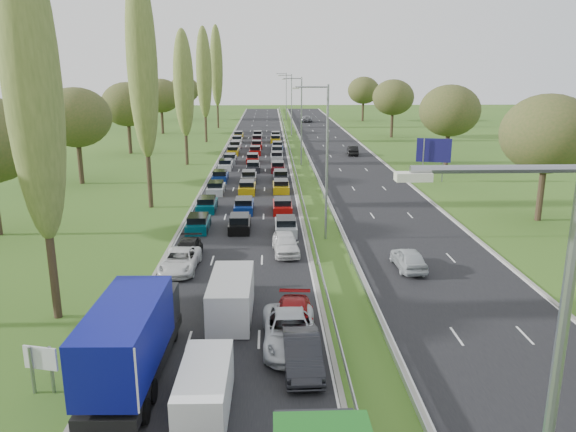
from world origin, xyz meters
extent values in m
plane|color=#32571B|center=(4.50, 80.00, 0.00)|extent=(260.00, 260.00, 0.00)
cube|color=black|center=(-2.25, 82.50, 0.00)|extent=(10.50, 215.00, 0.04)
cube|color=black|center=(11.25, 82.50, 0.00)|extent=(10.50, 215.00, 0.04)
cube|color=gray|center=(3.35, 82.50, 0.55)|extent=(0.06, 215.00, 0.32)
cube|color=gray|center=(5.65, 82.50, 0.55)|extent=(0.06, 215.00, 0.32)
cylinder|color=gray|center=(4.50, 43.00, 6.00)|extent=(0.18, 0.18, 12.00)
cylinder|color=gray|center=(4.50, 78.00, 6.00)|extent=(0.18, 0.18, 12.00)
cylinder|color=gray|center=(4.50, 113.00, 6.00)|extent=(0.18, 0.18, 12.00)
cylinder|color=gray|center=(4.50, 148.00, 6.00)|extent=(0.18, 0.18, 12.00)
cylinder|color=#2D2116|center=(-11.50, 29.00, 3.60)|extent=(0.44, 0.44, 7.20)
ellipsoid|color=#55652B|center=(-11.50, 29.00, 12.40)|extent=(2.80, 2.80, 16.00)
cylinder|color=#2D2116|center=(-11.50, 54.00, 3.96)|extent=(0.44, 0.44, 7.92)
ellipsoid|color=#55652B|center=(-11.50, 54.00, 13.64)|extent=(2.80, 2.80, 17.60)
cylinder|color=#2D2116|center=(-11.50, 79.00, 3.24)|extent=(0.44, 0.44, 6.48)
ellipsoid|color=#55652B|center=(-11.50, 79.00, 11.16)|extent=(2.80, 2.80, 14.40)
cylinder|color=#2D2116|center=(-11.50, 104.00, 3.60)|extent=(0.44, 0.44, 7.20)
ellipsoid|color=#55652B|center=(-11.50, 104.00, 12.40)|extent=(2.80, 2.80, 16.00)
cylinder|color=#2D2116|center=(-11.50, 129.00, 3.96)|extent=(0.44, 0.44, 7.92)
ellipsoid|color=#55652B|center=(-11.50, 129.00, 13.64)|extent=(2.80, 2.80, 17.60)
cylinder|color=#2D2116|center=(-22.00, 66.00, 2.42)|extent=(0.56, 0.56, 4.84)
ellipsoid|color=#38471E|center=(-22.00, 66.00, 7.70)|extent=(8.00, 8.00, 6.80)
cylinder|color=#2D2116|center=(-22.00, 90.00, 2.42)|extent=(0.56, 0.56, 4.84)
ellipsoid|color=#38471E|center=(-22.00, 90.00, 7.70)|extent=(8.00, 8.00, 6.80)
cylinder|color=#2D2116|center=(-22.00, 118.00, 2.42)|extent=(0.56, 0.56, 4.84)
ellipsoid|color=#38471E|center=(-22.00, 118.00, 7.70)|extent=(8.00, 8.00, 6.80)
cylinder|color=#2D2116|center=(-22.00, 150.00, 2.42)|extent=(0.56, 0.56, 4.84)
ellipsoid|color=#38471E|center=(-22.00, 150.00, 7.70)|extent=(8.00, 8.00, 6.80)
cylinder|color=#2D2116|center=(24.00, 48.00, 2.42)|extent=(0.56, 0.56, 4.84)
ellipsoid|color=#38471E|center=(24.00, 48.00, 7.70)|extent=(8.00, 8.00, 6.80)
cylinder|color=#2D2116|center=(24.00, 75.00, 2.42)|extent=(0.56, 0.56, 4.84)
ellipsoid|color=#38471E|center=(24.00, 75.00, 7.70)|extent=(8.00, 8.00, 6.80)
cylinder|color=#2D2116|center=(24.00, 110.00, 2.42)|extent=(0.56, 0.56, 4.84)
ellipsoid|color=#38471E|center=(24.00, 110.00, 7.70)|extent=(8.00, 8.00, 6.80)
cylinder|color=#2D2116|center=(24.00, 145.00, 2.42)|extent=(0.56, 0.56, 4.84)
ellipsoid|color=#38471E|center=(24.00, 145.00, 7.70)|extent=(8.00, 8.00, 6.80)
cube|color=#053F4C|center=(-5.90, 45.74, 0.44)|extent=(1.75, 4.00, 0.80)
cube|color=#053F4C|center=(-5.90, 52.47, 0.44)|extent=(1.75, 4.00, 0.80)
cube|color=#B2B7BC|center=(-5.73, 60.00, 0.44)|extent=(1.75, 4.00, 0.80)
cube|color=navy|center=(-5.84, 66.78, 0.44)|extent=(1.75, 4.00, 0.80)
cube|color=silver|center=(-5.82, 75.13, 0.44)|extent=(1.75, 4.00, 0.80)
cube|color=slate|center=(-5.56, 80.17, 0.44)|extent=(1.75, 4.00, 0.80)
cube|color=#BF990C|center=(-5.62, 88.07, 0.44)|extent=(1.75, 4.00, 0.80)
cube|color=silver|center=(-5.61, 94.26, 0.44)|extent=(1.75, 4.00, 0.80)
cube|color=silver|center=(-5.72, 102.10, 0.44)|extent=(1.75, 4.00, 0.80)
cube|color=#BF990C|center=(-5.88, 109.43, 0.44)|extent=(1.75, 4.00, 0.80)
cube|color=black|center=(-2.44, 45.68, 0.44)|extent=(1.75, 4.00, 0.80)
cube|color=navy|center=(-2.35, 51.90, 0.44)|extent=(1.75, 4.00, 0.80)
cube|color=#BF990C|center=(-2.37, 60.24, 0.44)|extent=(1.75, 4.00, 0.80)
cube|color=slate|center=(-2.39, 66.54, 0.44)|extent=(1.75, 4.00, 0.80)
cube|color=black|center=(-2.07, 73.38, 0.44)|extent=(1.75, 4.00, 0.80)
cube|color=#A50C0A|center=(-2.33, 80.29, 0.44)|extent=(1.75, 4.00, 0.80)
cube|color=#A50C0A|center=(-2.16, 88.22, 0.44)|extent=(1.75, 4.00, 0.80)
cube|color=#A50C0A|center=(-2.06, 95.21, 0.44)|extent=(1.75, 4.00, 0.80)
cube|color=#590F14|center=(-2.19, 103.05, 0.44)|extent=(1.75, 4.00, 0.80)
cube|color=#B2B7BC|center=(-2.20, 109.96, 0.44)|extent=(1.75, 4.00, 0.80)
cube|color=#B2B7BC|center=(1.39, 44.73, 0.44)|extent=(1.75, 4.00, 0.80)
cube|color=#A50C0A|center=(1.27, 51.67, 0.44)|extent=(1.75, 4.00, 0.80)
cube|color=#BF990C|center=(1.32, 60.71, 0.44)|extent=(1.75, 4.00, 0.80)
cube|color=black|center=(1.40, 66.71, 0.44)|extent=(1.75, 4.00, 0.80)
cube|color=#590F14|center=(1.16, 73.10, 0.44)|extent=(1.75, 4.00, 0.80)
cube|color=#B2B7BC|center=(1.12, 81.95, 0.44)|extent=(1.75, 4.00, 0.80)
cube|color=slate|center=(1.27, 88.12, 0.44)|extent=(1.75, 4.00, 0.80)
cube|color=navy|center=(1.41, 93.62, 0.44)|extent=(1.75, 4.00, 0.80)
cube|color=#BF990C|center=(1.18, 102.73, 0.44)|extent=(1.75, 4.00, 0.80)
cube|color=#B2B7BC|center=(1.28, 108.74, 0.44)|extent=(1.75, 4.00, 0.80)
imported|color=silver|center=(-5.94, 36.10, 0.71)|extent=(2.46, 5.04, 1.38)
imported|color=black|center=(-5.75, 38.42, 0.67)|extent=(1.86, 4.52, 1.31)
imported|color=#054D4F|center=(-2.38, 30.75, 0.71)|extent=(2.17, 4.83, 1.37)
imported|color=black|center=(1.49, 23.14, 0.79)|extent=(1.77, 4.72, 1.54)
imported|color=silver|center=(1.03, 25.29, 0.81)|extent=(2.66, 5.69, 1.57)
imported|color=#94090B|center=(1.26, 26.73, 0.74)|extent=(2.38, 5.10, 1.44)
imported|color=silver|center=(1.22, 39.46, 0.78)|extent=(2.09, 4.57, 1.52)
imported|color=#AEB4B8|center=(9.41, 35.89, 0.75)|extent=(1.88, 4.36, 1.46)
imported|color=black|center=(13.04, 87.15, 0.74)|extent=(1.79, 4.45, 1.44)
imported|color=gray|center=(9.55, 142.99, 0.80)|extent=(3.06, 5.83, 1.56)
cube|color=black|center=(-5.82, 22.64, 0.72)|extent=(2.43, 9.12, 0.50)
cube|color=navy|center=(-5.82, 21.53, 2.54)|extent=(2.53, 6.89, 2.65)
cube|color=silver|center=(-5.82, 18.11, 2.54)|extent=(2.47, 0.06, 2.55)
cube|color=black|center=(-5.82, 26.09, 1.57)|extent=(2.47, 2.23, 2.20)
cylinder|color=black|center=(-5.82, 26.00, 0.52)|extent=(2.13, 1.00, 1.00)
cylinder|color=black|center=(-5.82, 19.28, 0.52)|extent=(2.13, 1.00, 1.00)
cube|color=white|center=(-2.49, 19.90, 1.02)|extent=(1.90, 4.75, 1.90)
cube|color=black|center=(-2.49, 21.98, 0.92)|extent=(1.85, 0.76, 1.52)
cylinder|color=black|center=(-3.30, 21.42, 0.34)|extent=(0.24, 0.65, 0.65)
cylinder|color=black|center=(-1.69, 18.38, 0.34)|extent=(0.24, 0.65, 0.65)
cube|color=silver|center=(-2.03, 28.67, 1.18)|extent=(2.21, 5.53, 2.21)
cube|color=black|center=(-2.03, 31.10, 1.07)|extent=(2.16, 0.89, 1.77)
cylinder|color=black|center=(-2.97, 30.44, 0.40)|extent=(0.28, 0.75, 0.75)
cylinder|color=black|center=(-1.09, 26.90, 0.40)|extent=(0.28, 0.75, 0.75)
cylinder|color=gray|center=(-9.80, 21.57, 1.05)|extent=(0.16, 0.16, 2.10)
cylinder|color=gray|center=(-9.00, 21.57, 1.05)|extent=(0.16, 0.16, 2.10)
cube|color=silver|center=(-9.40, 21.57, 1.60)|extent=(1.48, 0.47, 1.00)
cylinder|color=gray|center=(18.20, 65.46, 2.60)|extent=(0.16, 0.16, 5.20)
cylinder|color=gray|center=(20.60, 65.46, 2.60)|extent=(0.16, 0.16, 5.20)
cube|color=#171457|center=(19.40, 65.46, 3.80)|extent=(3.91, 1.05, 2.80)
camera|label=1|loc=(0.12, 0.43, 13.15)|focal=35.00mm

